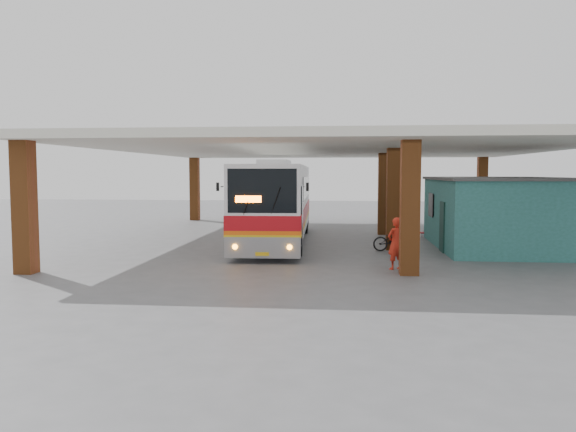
# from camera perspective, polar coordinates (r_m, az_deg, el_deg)

# --- Properties ---
(ground) EXTENTS (90.00, 90.00, 0.00)m
(ground) POSITION_cam_1_polar(r_m,az_deg,el_deg) (21.60, 3.30, -4.39)
(ground) COLOR #515154
(ground) RESTS_ON ground
(brick_columns) EXTENTS (20.10, 21.60, 4.35)m
(brick_columns) POSITION_cam_1_polar(r_m,az_deg,el_deg) (26.35, 6.89, 1.93)
(brick_columns) COLOR #944E20
(brick_columns) RESTS_ON ground
(canopy_roof) EXTENTS (21.00, 23.00, 0.30)m
(canopy_roof) POSITION_cam_1_polar(r_m,az_deg,el_deg) (27.85, 4.95, 6.86)
(canopy_roof) COLOR silver
(canopy_roof) RESTS_ON brick_columns
(shop_building) EXTENTS (5.20, 8.20, 3.11)m
(shop_building) POSITION_cam_1_polar(r_m,az_deg,el_deg) (26.23, 20.29, 0.34)
(shop_building) COLOR #29685D
(shop_building) RESTS_ON ground
(coach_bus) EXTENTS (3.31, 13.39, 3.87)m
(coach_bus) POSITION_cam_1_polar(r_m,az_deg,el_deg) (26.64, -1.16, 1.44)
(coach_bus) COLOR silver
(coach_bus) RESTS_ON ground
(motorcycle) EXTENTS (1.93, 0.98, 0.97)m
(motorcycle) POSITION_cam_1_polar(r_m,az_deg,el_deg) (24.10, 10.77, -2.38)
(motorcycle) COLOR black
(motorcycle) RESTS_ON ground
(pedestrian) EXTENTS (0.78, 0.72, 1.79)m
(pedestrian) POSITION_cam_1_polar(r_m,az_deg,el_deg) (19.51, 10.88, -2.76)
(pedestrian) COLOR red
(pedestrian) RESTS_ON ground
(red_chair) EXTENTS (0.48, 0.48, 0.75)m
(red_chair) POSITION_cam_1_polar(r_m,az_deg,el_deg) (29.82, 13.79, -1.40)
(red_chair) COLOR red
(red_chair) RESTS_ON ground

